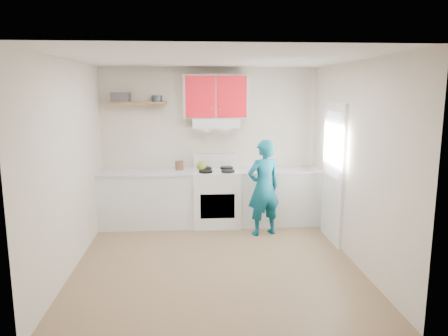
{
  "coord_description": "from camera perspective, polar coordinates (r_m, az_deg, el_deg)",
  "views": [
    {
      "loc": [
        -0.29,
        -5.34,
        2.24
      ],
      "look_at": [
        0.15,
        0.55,
        1.15
      ],
      "focal_mm": 34.42,
      "sensor_mm": 36.0,
      "label": 1
    }
  ],
  "objects": [
    {
      "name": "crock",
      "position": [
        7.14,
        -5.95,
        0.26
      ],
      "size": [
        0.15,
        0.15,
        0.16
      ],
      "primitive_type": "cylinder",
      "rotation": [
        0.0,
        0.0,
        0.12
      ],
      "color": "#533424",
      "rests_on": "counter_left"
    },
    {
      "name": "books",
      "position": [
        7.15,
        -13.57,
        9.13
      ],
      "size": [
        0.29,
        0.22,
        0.15
      ],
      "primitive_type": "cube",
      "rotation": [
        0.0,
        0.0,
        -0.06
      ],
      "color": "#453D42",
      "rests_on": "shelf"
    },
    {
      "name": "shelf",
      "position": [
        7.15,
        -11.31,
        8.49
      ],
      "size": [
        0.9,
        0.3,
        0.04
      ],
      "primitive_type": "cube",
      "color": "brown",
      "rests_on": "back_wall"
    },
    {
      "name": "left_wall",
      "position": [
        5.63,
        -19.76,
        0.22
      ],
      "size": [
        0.04,
        3.8,
        2.6
      ],
      "primitive_type": "cube",
      "color": "beige",
      "rests_on": "floor"
    },
    {
      "name": "silicone_mat",
      "position": [
        7.24,
        9.04,
        -0.32
      ],
      "size": [
        0.33,
        0.28,
        0.01
      ],
      "primitive_type": "cube",
      "rotation": [
        0.0,
        0.0,
        0.13
      ],
      "color": "red",
      "rests_on": "counter_right"
    },
    {
      "name": "counter_left",
      "position": [
        7.21,
        -10.14,
        -4.1
      ],
      "size": [
        1.52,
        0.6,
        0.9
      ],
      "primitive_type": "cube",
      "color": "silver",
      "rests_on": "floor"
    },
    {
      "name": "stove",
      "position": [
        7.15,
        -1.02,
        -3.96
      ],
      "size": [
        0.76,
        0.65,
        0.92
      ],
      "primitive_type": "cube",
      "color": "white",
      "rests_on": "floor"
    },
    {
      "name": "door",
      "position": [
        6.5,
        14.33,
        -0.65
      ],
      "size": [
        0.05,
        0.85,
        2.05
      ],
      "primitive_type": "cube",
      "color": "white",
      "rests_on": "floor"
    },
    {
      "name": "back_wall",
      "position": [
        7.31,
        -1.97,
        3.05
      ],
      "size": [
        3.6,
        0.04,
        2.6
      ],
      "primitive_type": "cube",
      "color": "beige",
      "rests_on": "floor"
    },
    {
      "name": "front_wall",
      "position": [
        3.58,
        0.54,
        -4.76
      ],
      "size": [
        3.6,
        0.04,
        2.6
      ],
      "primitive_type": "cube",
      "color": "beige",
      "rests_on": "floor"
    },
    {
      "name": "right_wall",
      "position": [
        5.81,
        16.87,
        0.7
      ],
      "size": [
        0.04,
        3.8,
        2.6
      ],
      "primitive_type": "cube",
      "color": "beige",
      "rests_on": "floor"
    },
    {
      "name": "ceiling",
      "position": [
        5.36,
        -1.2,
        14.3
      ],
      "size": [
        3.6,
        3.8,
        0.04
      ],
      "primitive_type": "cube",
      "color": "white",
      "rests_on": "floor"
    },
    {
      "name": "cutting_board",
      "position": [
        7.17,
        6.65,
        -0.31
      ],
      "size": [
        0.36,
        0.29,
        0.02
      ],
      "primitive_type": "cube",
      "rotation": [
        0.0,
        0.0,
        0.18
      ],
      "color": "olive",
      "rests_on": "counter_right"
    },
    {
      "name": "door_glass",
      "position": [
        6.43,
        14.28,
        3.07
      ],
      "size": [
        0.01,
        0.55,
        0.95
      ],
      "primitive_type": "cube",
      "color": "white",
      "rests_on": "door"
    },
    {
      "name": "range_hood",
      "position": [
        7.05,
        -1.1,
        6.02
      ],
      "size": [
        0.76,
        0.44,
        0.15
      ],
      "primitive_type": "cube",
      "color": "silver",
      "rests_on": "back_wall"
    },
    {
      "name": "upper_cabinets",
      "position": [
        7.09,
        -1.14,
        9.48
      ],
      "size": [
        1.02,
        0.33,
        0.7
      ],
      "primitive_type": "cube",
      "color": "red",
      "rests_on": "back_wall"
    },
    {
      "name": "tin",
      "position": [
        7.11,
        -8.91,
        9.11
      ],
      "size": [
        0.22,
        0.22,
        0.1
      ],
      "primitive_type": "cylinder",
      "rotation": [
        0.0,
        0.0,
        -0.43
      ],
      "color": "#333D4C",
      "rests_on": "shelf"
    },
    {
      "name": "counter_right",
      "position": [
        7.31,
        7.16,
        -3.81
      ],
      "size": [
        1.32,
        0.6,
        0.9
      ],
      "primitive_type": "cube",
      "color": "silver",
      "rests_on": "floor"
    },
    {
      "name": "floor",
      "position": [
        5.8,
        -1.1,
        -12.27
      ],
      "size": [
        3.8,
        3.8,
        0.0
      ],
      "primitive_type": "plane",
      "color": "brown",
      "rests_on": "ground"
    },
    {
      "name": "kettle",
      "position": [
        7.12,
        -3.02,
        0.34
      ],
      "size": [
        0.21,
        0.21,
        0.15
      ],
      "primitive_type": "ellipsoid",
      "rotation": [
        0.0,
        0.0,
        0.3
      ],
      "color": "olive",
      "rests_on": "stove"
    },
    {
      "name": "person",
      "position": [
        6.62,
        5.29,
        -2.63
      ],
      "size": [
        0.63,
        0.52,
        1.49
      ],
      "primitive_type": "imported",
      "rotation": [
        0.0,
        0.0,
        3.48
      ],
      "color": "#0B5367",
      "rests_on": "floor"
    }
  ]
}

